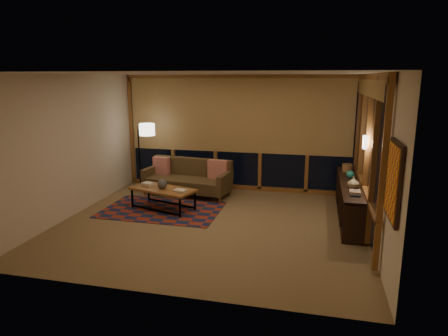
% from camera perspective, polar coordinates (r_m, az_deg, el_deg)
% --- Properties ---
extents(floor, '(5.50, 5.00, 0.01)m').
position_cam_1_polar(floor, '(7.41, -1.85, -8.02)').
color(floor, olive).
rests_on(floor, ground).
extents(ceiling, '(5.50, 5.00, 0.01)m').
position_cam_1_polar(ceiling, '(6.93, -2.01, 13.36)').
color(ceiling, silver).
rests_on(ceiling, walls).
extents(walls, '(5.51, 5.01, 2.70)m').
position_cam_1_polar(walls, '(7.04, -1.93, 2.31)').
color(walls, beige).
rests_on(walls, floor).
extents(window_wall_back, '(5.30, 0.16, 2.60)m').
position_cam_1_polar(window_wall_back, '(9.38, 1.98, 4.93)').
color(window_wall_back, olive).
rests_on(window_wall_back, walls).
extents(window_wall_right, '(0.16, 3.70, 2.60)m').
position_cam_1_polar(window_wall_right, '(7.44, 19.72, 2.13)').
color(window_wall_right, olive).
rests_on(window_wall_right, walls).
extents(wall_art, '(0.06, 0.74, 0.94)m').
position_cam_1_polar(wall_art, '(5.05, 23.02, -1.76)').
color(wall_art, red).
rests_on(wall_art, walls).
extents(wall_sconce, '(0.12, 0.18, 0.22)m').
position_cam_1_polar(wall_sconce, '(7.26, 19.49, 3.49)').
color(wall_sconce, silver).
rests_on(wall_sconce, walls).
extents(sofa, '(2.04, 1.04, 0.80)m').
position_cam_1_polar(sofa, '(9.12, -5.30, -1.43)').
color(sofa, brown).
rests_on(sofa, floor).
extents(pillow_left, '(0.42, 0.20, 0.40)m').
position_cam_1_polar(pillow_left, '(9.54, -8.92, 0.33)').
color(pillow_left, '#B10F0E').
rests_on(pillow_left, sofa).
extents(pillow_right, '(0.46, 0.19, 0.45)m').
position_cam_1_polar(pillow_right, '(8.97, -0.88, -0.14)').
color(pillow_right, '#B10F0E').
rests_on(pillow_right, sofa).
extents(area_rug, '(2.35, 1.57, 0.01)m').
position_cam_1_polar(area_rug, '(8.26, -8.84, -5.90)').
color(area_rug, maroon).
rests_on(area_rug, floor).
extents(coffee_table, '(1.45, 0.97, 0.44)m').
position_cam_1_polar(coffee_table, '(8.24, -8.66, -4.36)').
color(coffee_table, olive).
rests_on(coffee_table, floor).
extents(book_stack_a, '(0.27, 0.24, 0.07)m').
position_cam_1_polar(book_stack_a, '(8.41, -10.83, -2.30)').
color(book_stack_a, silver).
rests_on(book_stack_a, coffee_table).
extents(book_stack_b, '(0.25, 0.21, 0.04)m').
position_cam_1_polar(book_stack_b, '(7.89, -6.26, -3.24)').
color(book_stack_b, silver).
rests_on(book_stack_b, coffee_table).
extents(ceramic_pot, '(0.20, 0.20, 0.20)m').
position_cam_1_polar(ceramic_pot, '(8.14, -8.83, -2.25)').
color(ceramic_pot, black).
rests_on(ceramic_pot, coffee_table).
extents(floor_lamp, '(0.64, 0.58, 1.62)m').
position_cam_1_polar(floor_lamp, '(9.73, -12.02, 1.72)').
color(floor_lamp, black).
rests_on(floor_lamp, floor).
extents(bookshelf, '(0.40, 2.77, 0.69)m').
position_cam_1_polar(bookshelf, '(8.04, 17.54, -4.33)').
color(bookshelf, black).
rests_on(bookshelf, floor).
extents(basket, '(0.25, 0.25, 0.16)m').
position_cam_1_polar(basket, '(8.80, 17.21, 0.03)').
color(basket, '#A17049').
rests_on(basket, bookshelf).
extents(teal_bowl, '(0.18, 0.18, 0.15)m').
position_cam_1_polar(teal_bowl, '(8.24, 17.59, -0.88)').
color(teal_bowl, teal).
rests_on(teal_bowl, bookshelf).
extents(vase, '(0.26, 0.26, 0.21)m').
position_cam_1_polar(vase, '(7.50, 17.99, -1.99)').
color(vase, tan).
rests_on(vase, bookshelf).
extents(shelf_book_stack, '(0.22, 0.27, 0.07)m').
position_cam_1_polar(shelf_book_stack, '(7.11, 18.21, -3.39)').
color(shelf_book_stack, silver).
rests_on(shelf_book_stack, bookshelf).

